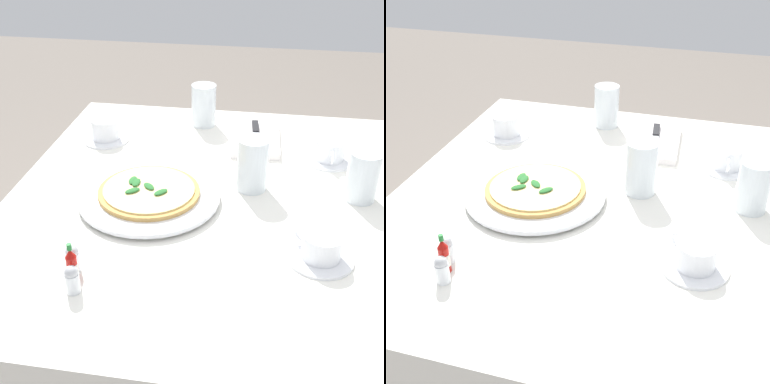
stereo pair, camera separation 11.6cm
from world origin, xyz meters
The scene contains 14 objects.
dining_table centered at (0.00, 0.00, 0.61)m, with size 1.05×1.05×0.74m.
pizza_plate centered at (0.04, -0.19, 0.76)m, with size 0.32×0.32×0.02m.
pizza centered at (0.04, -0.19, 0.77)m, with size 0.23×0.23×0.02m.
coffee_cup_near_right centered at (-0.26, -0.39, 0.77)m, with size 0.13×0.13×0.06m.
coffee_cup_near_left centered at (0.19, 0.18, 0.77)m, with size 0.13×0.13×0.06m.
coffee_cup_left_edge centered at (-0.23, 0.23, 0.77)m, with size 0.13×0.13×0.06m.
water_glass_right_edge centered at (-0.05, 0.28, 0.80)m, with size 0.07×0.07×0.12m.
water_glass_center_back centered at (-0.05, 0.03, 0.80)m, with size 0.07×0.07×0.13m.
water_glass_back_corner centered at (-0.41, -0.13, 0.80)m, with size 0.07×0.07×0.12m.
napkin_folded centered at (-0.31, 0.03, 0.75)m, with size 0.23×0.14×0.02m.
dinner_knife centered at (-0.31, 0.03, 0.77)m, with size 0.20×0.04×0.01m.
hot_sauce_bottle centered at (0.33, -0.26, 0.78)m, with size 0.02×0.02×0.08m.
salt_shaker centered at (0.36, -0.25, 0.77)m, with size 0.03×0.03×0.06m.
pepper_shaker centered at (0.30, -0.27, 0.77)m, with size 0.03×0.03×0.06m.
Camera 1 is at (1.00, 0.06, 1.37)m, focal length 47.78 mm.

